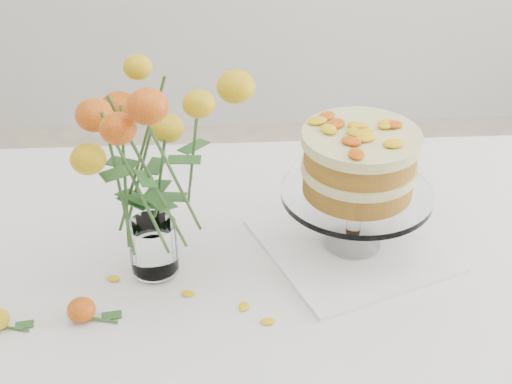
# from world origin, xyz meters

# --- Properties ---
(table) EXTENTS (1.43, 0.93, 0.76)m
(table) POSITION_xyz_m (0.00, 0.00, 0.67)
(table) COLOR tan
(table) RESTS_ON ground
(napkin) EXTENTS (0.42, 0.42, 0.01)m
(napkin) POSITION_xyz_m (0.20, 0.02, 0.76)
(napkin) COLOR white
(napkin) RESTS_ON table
(cake_stand) EXTENTS (0.29, 0.29, 0.26)m
(cake_stand) POSITION_xyz_m (0.20, 0.02, 0.94)
(cake_stand) COLOR white
(cake_stand) RESTS_ON napkin
(rose_vase) EXTENTS (0.34, 0.34, 0.44)m
(rose_vase) POSITION_xyz_m (-0.18, -0.03, 1.02)
(rose_vase) COLOR white
(rose_vase) RESTS_ON table
(loose_rose_far) EXTENTS (0.09, 0.05, 0.04)m
(loose_rose_far) POSITION_xyz_m (-0.30, -0.15, 0.78)
(loose_rose_far) COLOR #B92109
(loose_rose_far) RESTS_ON table
(stray_petal_a) EXTENTS (0.03, 0.02, 0.00)m
(stray_petal_a) POSITION_xyz_m (-0.12, -0.10, 0.76)
(stray_petal_a) COLOR yellow
(stray_petal_a) RESTS_ON table
(stray_petal_b) EXTENTS (0.03, 0.02, 0.00)m
(stray_petal_b) POSITION_xyz_m (-0.02, -0.14, 0.76)
(stray_petal_b) COLOR yellow
(stray_petal_b) RESTS_ON table
(stray_petal_c) EXTENTS (0.03, 0.02, 0.00)m
(stray_petal_c) POSITION_xyz_m (0.02, -0.18, 0.76)
(stray_petal_c) COLOR yellow
(stray_petal_c) RESTS_ON table
(stray_petal_d) EXTENTS (0.03, 0.02, 0.00)m
(stray_petal_d) POSITION_xyz_m (-0.26, -0.05, 0.76)
(stray_petal_d) COLOR yellow
(stray_petal_d) RESTS_ON table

